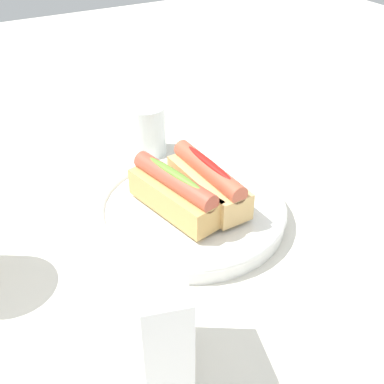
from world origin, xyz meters
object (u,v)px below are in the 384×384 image
water_glass (147,132)px  napkin_box (159,322)px  hotdog_back (176,194)px  serving_bowl (192,211)px  hotdog_front (207,181)px

water_glass → napkin_box: (-0.42, 0.18, 0.03)m
hotdog_back → water_glass: bearing=-14.2°
serving_bowl → napkin_box: napkin_box is taller
hotdog_front → hotdog_back: same height
hotdog_back → serving_bowl: bearing=-82.5°
hotdog_front → water_glass: 0.21m
napkin_box → hotdog_back: bearing=-16.0°
water_glass → serving_bowl: bearing=172.7°
serving_bowl → hotdog_back: (-0.00, 0.03, 0.04)m
hotdog_back → napkin_box: size_ratio=1.05×
serving_bowl → hotdog_front: size_ratio=1.80×
hotdog_front → hotdog_back: 0.05m
serving_bowl → water_glass: 0.21m
hotdog_front → water_glass: (0.21, 0.00, -0.02)m
water_glass → napkin_box: bearing=156.8°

